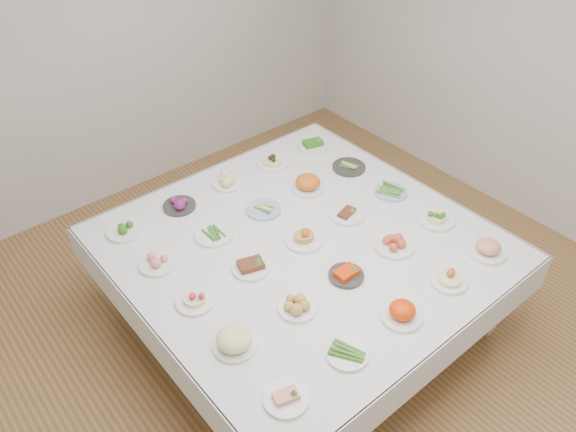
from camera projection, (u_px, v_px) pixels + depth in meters
room_envelope at (311, 108)px, 2.95m from camera, size 5.02×5.02×2.81m
display_table at (302, 249)px, 3.80m from camera, size 2.31×2.31×0.75m
dish_0 at (286, 396)px, 2.79m from camera, size 0.23×0.23×0.09m
dish_1 at (347, 352)px, 3.01m from camera, size 0.26×0.24×0.06m
dish_2 at (402, 311)px, 3.20m from camera, size 0.24×0.24×0.13m
dish_3 at (450, 276)px, 3.42m from camera, size 0.22×0.22×0.12m
dish_4 at (488, 246)px, 3.63m from camera, size 0.25×0.25×0.14m
dish_5 at (234, 338)px, 3.02m from camera, size 0.28×0.28×0.15m
dish_6 at (297, 304)px, 3.25m from camera, size 0.22×0.22×0.10m
dish_7 at (346, 273)px, 3.47m from camera, size 0.22×0.22×0.09m
dish_8 at (395, 241)px, 3.68m from camera, size 0.26×0.26×0.12m
dish_9 at (437, 215)px, 3.89m from camera, size 0.25×0.25×0.13m
dish_10 at (195, 297)px, 3.29m from camera, size 0.23×0.23×0.11m
dish_11 at (251, 264)px, 3.52m from camera, size 0.23×0.23×0.11m
dish_12 at (304, 236)px, 3.72m from camera, size 0.25×0.25×0.13m
dish_13 at (347, 212)px, 3.95m from camera, size 0.24×0.24×0.10m
dish_14 at (391, 191)px, 4.17m from camera, size 0.24×0.23×0.06m
dish_15 at (157, 260)px, 3.55m from camera, size 0.24×0.24×0.11m
dish_16 at (214, 234)px, 3.79m from camera, size 0.26×0.26×0.06m
dish_17 at (264, 209)px, 4.01m from camera, size 0.25×0.25×0.05m
dish_18 at (308, 182)px, 4.18m from camera, size 0.24×0.24×0.14m
dish_19 at (349, 166)px, 4.44m from camera, size 0.26×0.26×0.05m
dish_20 at (124, 228)px, 3.81m from camera, size 0.25×0.25×0.09m
dish_21 at (179, 202)px, 4.02m from camera, size 0.23×0.23×0.11m
dish_22 at (227, 180)px, 4.24m from camera, size 0.22×0.22×0.11m
dish_23 at (273, 159)px, 4.45m from camera, size 0.24×0.24×0.12m
dish_24 at (313, 143)px, 4.67m from camera, size 0.25×0.25×0.11m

